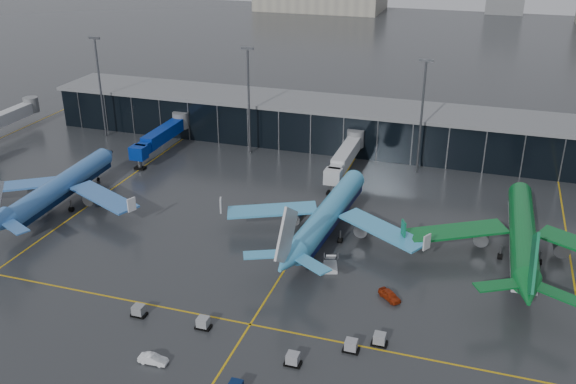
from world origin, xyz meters
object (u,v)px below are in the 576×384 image
(mobile_airstair, at_px, (330,265))
(service_van_red, at_px, (390,295))
(airliner_klm_near, at_px, (329,200))
(airliner_arkefly, at_px, (60,174))
(baggage_carts, at_px, (265,343))
(airliner_aer_lingus, at_px, (525,218))
(service_van_white, at_px, (153,359))

(mobile_airstair, height_order, service_van_red, mobile_airstair)
(airliner_klm_near, distance_m, service_van_red, 23.35)
(airliner_arkefly, distance_m, mobile_airstair, 57.53)
(airliner_klm_near, distance_m, mobile_airstair, 13.65)
(baggage_carts, distance_m, service_van_red, 21.98)
(baggage_carts, distance_m, mobile_airstair, 22.89)
(service_van_red, bearing_deg, airliner_klm_near, 81.75)
(airliner_aer_lingus, relative_size, service_van_white, 11.76)
(airliner_aer_lingus, xyz_separation_m, service_van_red, (-18.81, -20.13, -6.35))
(airliner_klm_near, height_order, mobile_airstair, airliner_klm_near)
(airliner_aer_lingus, bearing_deg, baggage_carts, -132.63)
(airliner_klm_near, xyz_separation_m, service_van_white, (-12.62, -41.85, -6.20))
(airliner_aer_lingus, xyz_separation_m, service_van_white, (-45.68, -44.53, -6.41))
(airliner_arkefly, xyz_separation_m, airliner_aer_lingus, (86.30, 6.89, 0.32))
(airliner_aer_lingus, relative_size, service_van_red, 11.09)
(baggage_carts, relative_size, mobile_airstair, 9.93)
(airliner_aer_lingus, height_order, baggage_carts, airliner_aer_lingus)
(service_van_white, bearing_deg, airliner_aer_lingus, -48.76)
(airliner_arkefly, distance_m, baggage_carts, 61.70)
(airliner_arkefly, bearing_deg, service_van_white, -45.31)
(airliner_klm_near, distance_m, baggage_carts, 34.91)
(airliner_aer_lingus, relative_size, mobile_airstair, 12.38)
(airliner_arkefly, bearing_deg, airliner_klm_near, 2.03)
(mobile_airstair, relative_size, service_van_white, 0.95)
(mobile_airstair, bearing_deg, service_van_red, -45.21)
(airliner_klm_near, bearing_deg, service_van_white, -102.77)
(mobile_airstair, bearing_deg, airliner_klm_near, 89.34)
(airliner_arkefly, distance_m, airliner_klm_near, 53.40)
(airliner_aer_lingus, xyz_separation_m, baggage_carts, (-32.82, -37.07, -6.29))
(mobile_airstair, height_order, service_van_white, mobile_airstair)
(baggage_carts, bearing_deg, airliner_arkefly, 150.57)
(baggage_carts, height_order, mobile_airstair, mobile_airstair)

